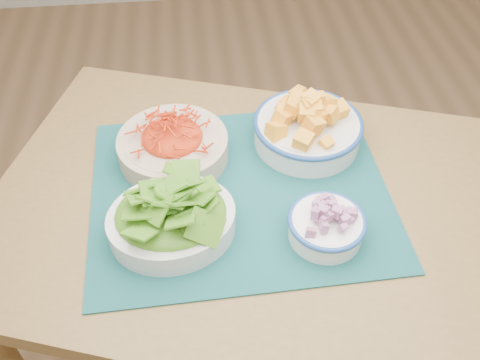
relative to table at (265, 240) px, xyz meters
The scene contains 7 objects.
ground 0.72m from the table, 69.56° to the left, with size 4.00×4.00×0.00m, color #A3784F.
table is the anchor object (origin of this frame).
placemat 0.13m from the table, 141.63° to the left, with size 0.58×0.48×0.00m, color #0A3133.
carrot_bowl 0.28m from the table, 139.54° to the left, with size 0.26×0.26×0.09m.
squash_bowl 0.26m from the table, 56.88° to the left, with size 0.26×0.26×0.11m.
lettuce_bowl 0.25m from the table, 164.44° to the right, with size 0.27×0.24×0.10m.
onion_bowl 0.20m from the table, 43.98° to the right, with size 0.14×0.14×0.07m.
Camera 1 is at (-0.24, -0.99, 1.53)m, focal length 40.00 mm.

